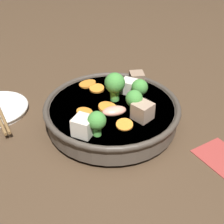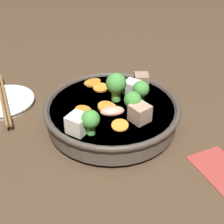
# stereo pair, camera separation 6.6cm
# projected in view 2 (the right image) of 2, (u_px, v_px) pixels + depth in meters

# --- Properties ---
(ground_plane) EXTENTS (3.00, 3.00, 0.00)m
(ground_plane) POSITION_uv_depth(u_px,v_px,m) (112.00, 125.00, 0.68)
(ground_plane) COLOR #4C3826
(stirfry_bowl) EXTENTS (0.29, 0.29, 0.11)m
(stirfry_bowl) POSITION_uv_depth(u_px,v_px,m) (112.00, 111.00, 0.66)
(stirfry_bowl) COLOR #51473D
(stirfry_bowl) RESTS_ON ground_plane
(side_saucer) EXTENTS (0.14, 0.14, 0.01)m
(side_saucer) POSITION_uv_depth(u_px,v_px,m) (4.00, 101.00, 0.75)
(side_saucer) COLOR white
(side_saucer) RESTS_ON ground_plane
(napkin) EXTENTS (0.12, 0.10, 0.00)m
(napkin) POSITION_uv_depth(u_px,v_px,m) (221.00, 170.00, 0.57)
(napkin) COLOR #A33833
(napkin) RESTS_ON ground_plane
(chopsticks_pair) EXTENTS (0.24, 0.06, 0.01)m
(chopsticks_pair) POSITION_uv_depth(u_px,v_px,m) (3.00, 98.00, 0.74)
(chopsticks_pair) COLOR olive
(chopsticks_pair) RESTS_ON side_saucer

